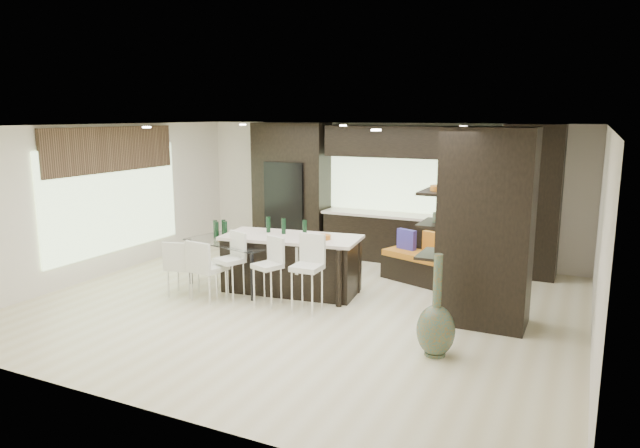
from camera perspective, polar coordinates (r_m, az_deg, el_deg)
The scene contains 22 objects.
ground at distance 8.83m, azimuth -1.70°, elevation -8.02°, with size 8.00×8.00×0.00m, color beige.
back_wall at distance 11.67m, azimuth 6.18°, elevation 3.39°, with size 8.00×0.02×2.70m, color white.
left_wall at distance 10.90m, azimuth -20.80°, elevation 2.21°, with size 0.02×7.00×2.70m, color white.
right_wall at distance 7.57m, azimuth 26.27°, elevation -1.75°, with size 0.02×7.00×2.70m, color white.
ceiling at distance 8.35m, azimuth -1.81°, elevation 9.79°, with size 8.00×7.00×0.02m, color white.
window_left at distance 11.01m, azimuth -19.90°, elevation 2.35°, with size 0.04×3.20×1.90m, color #B2D199.
window_back at distance 11.42m, azimuth 8.98°, elevation 4.17°, with size 3.40×0.04×1.20m, color #B2D199.
stone_accent at distance 10.90m, azimuth -20.10°, elevation 7.02°, with size 0.08×3.00×0.80m, color brown.
ceiling_spots at distance 8.57m, azimuth -1.03°, elevation 9.69°, with size 4.00×3.00×0.02m, color white.
back_cabinetry at distance 11.20m, azimuth 8.03°, elevation 3.03°, with size 6.80×0.68×2.70m, color black.
refrigerator at distance 12.15m, azimuth -2.94°, elevation 1.82°, with size 0.90×0.68×1.90m, color black.
partition_column at distance 8.05m, azimuth 16.28°, elevation -0.35°, with size 1.20×0.80×2.70m, color black.
kitchen_island at distance 9.35m, azimuth -2.86°, elevation -3.98°, with size 2.22×0.95×0.93m, color black.
stool_left at distance 9.07m, azimuth -8.98°, elevation -4.80°, with size 0.38×0.38×0.85m, color white.
stool_mid at distance 8.72m, azimuth -5.26°, elevation -5.40°, with size 0.37×0.37×0.84m, color white.
stool_right at distance 8.38m, azimuth -1.30°, elevation -5.75°, with size 0.41×0.41×0.92m, color white.
bench at distance 10.03m, azimuth 9.96°, elevation -4.32°, with size 1.34×0.51×0.51m, color black.
floor_vase at distance 6.97m, azimuth 11.59°, elevation -7.98°, with size 0.46×0.46×1.26m, color #48553D, non-canonical shape.
dining_table at distance 9.71m, azimuth -8.32°, elevation -3.94°, with size 1.64×0.92×0.79m, color white.
chair_near at distance 9.08m, azimuth -11.08°, elevation -4.74°, with size 0.48×0.48×0.89m, color white.
chair_far at distance 9.40m, azimuth -13.54°, elevation -4.46°, with size 0.45×0.45×0.84m, color white.
chair_end at distance 9.15m, azimuth -2.50°, elevation -4.75°, with size 0.43×0.43×0.79m, color white.
Camera 1 is at (3.84, -7.41, 2.86)m, focal length 32.00 mm.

